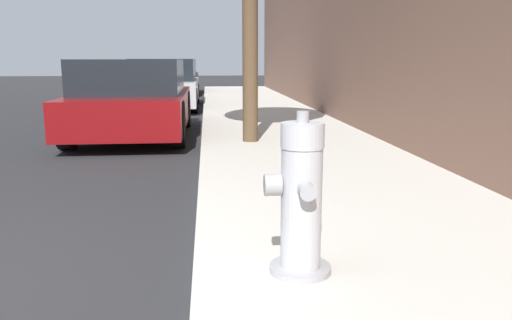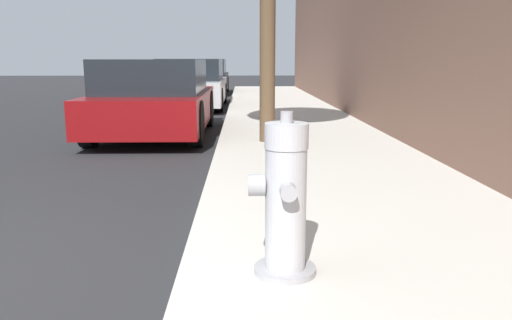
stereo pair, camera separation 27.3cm
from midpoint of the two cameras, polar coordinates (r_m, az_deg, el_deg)
The scene contains 5 objects.
sidewalk_slab at distance 2.88m, azimuth 21.63°, elevation -14.73°, with size 2.65×40.00×0.14m.
fire_hydrant at distance 2.72m, azimuth 6.22°, elevation -4.77°, with size 0.38×0.38×0.90m.
parked_car_near at distance 8.76m, azimuth -10.61°, elevation 6.87°, with size 1.81×3.85×1.31m.
parked_car_mid at distance 13.88m, azimuth -6.74°, elevation 8.57°, with size 1.77×4.24×1.32m.
parked_car_far at distance 19.56m, azimuth -5.51°, elevation 9.41°, with size 1.77×3.85×1.33m.
Camera 2 is at (2.08, -2.38, 1.30)m, focal length 35.00 mm.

